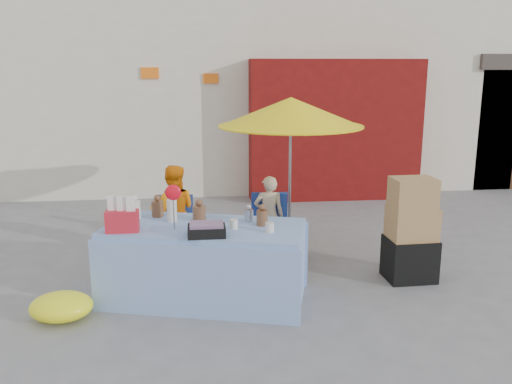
{
  "coord_description": "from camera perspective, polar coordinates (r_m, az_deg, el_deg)",
  "views": [
    {
      "loc": [
        -0.37,
        -5.72,
        2.5
      ],
      "look_at": [
        0.32,
        0.6,
        1.0
      ],
      "focal_mm": 38.0,
      "sensor_mm": 36.0,
      "label": 1
    }
  ],
  "objects": [
    {
      "name": "tarp_bundle",
      "position": [
        5.87,
        -19.81,
        -11.29
      ],
      "size": [
        0.74,
        0.66,
        0.28
      ],
      "primitive_type": "ellipsoid",
      "rotation": [
        0.0,
        0.0,
        -0.29
      ],
      "color": "#FCFF1A",
      "rests_on": "ground"
    },
    {
      "name": "chair_right",
      "position": [
        7.13,
        1.5,
        -5.08
      ],
      "size": [
        0.51,
        0.5,
        0.85
      ],
      "rotation": [
        0.0,
        0.0,
        -0.07
      ],
      "color": "navy",
      "rests_on": "ground"
    },
    {
      "name": "backdrop",
      "position": [
        13.28,
        -2.47,
        15.87
      ],
      "size": [
        14.0,
        8.0,
        7.8
      ],
      "color": "silver",
      "rests_on": "ground"
    },
    {
      "name": "umbrella",
      "position": [
        7.12,
        3.69,
        8.34
      ],
      "size": [
        1.9,
        1.9,
        2.09
      ],
      "color": "gray",
      "rests_on": "ground"
    },
    {
      "name": "chair_left",
      "position": [
        7.08,
        -8.62,
        -5.37
      ],
      "size": [
        0.51,
        0.5,
        0.85
      ],
      "rotation": [
        0.0,
        0.0,
        -0.07
      ],
      "color": "navy",
      "rests_on": "ground"
    },
    {
      "name": "ground",
      "position": [
        6.26,
        -2.34,
        -10.3
      ],
      "size": [
        80.0,
        80.0,
        0.0
      ],
      "primitive_type": "plane",
      "color": "slate",
      "rests_on": "ground"
    },
    {
      "name": "vendor_orange",
      "position": [
        7.1,
        -8.69,
        -2.18
      ],
      "size": [
        0.64,
        0.52,
        1.25
      ],
      "primitive_type": "imported",
      "rotation": [
        0.0,
        0.0,
        3.07
      ],
      "color": "orange",
      "rests_on": "ground"
    },
    {
      "name": "vendor_beige",
      "position": [
        7.17,
        1.37,
        -2.55
      ],
      "size": [
        0.41,
        0.29,
        1.09
      ],
      "primitive_type": "imported",
      "rotation": [
        0.0,
        0.0,
        3.07
      ],
      "color": "#CDB491",
      "rests_on": "ground"
    },
    {
      "name": "market_table",
      "position": [
        5.92,
        -5.48,
        -7.29
      ],
      "size": [
        2.34,
        1.53,
        1.31
      ],
      "rotation": [
        0.0,
        0.0,
        -0.26
      ],
      "color": "#82A0D0",
      "rests_on": "ground"
    },
    {
      "name": "box_stack",
      "position": [
        6.62,
        16.01,
        -4.21
      ],
      "size": [
        0.57,
        0.48,
        1.24
      ],
      "rotation": [
        0.0,
        0.0,
        0.04
      ],
      "color": "black",
      "rests_on": "ground"
    }
  ]
}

